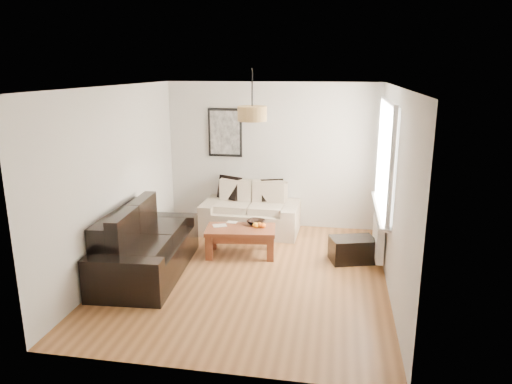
% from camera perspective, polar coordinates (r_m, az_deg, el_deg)
% --- Properties ---
extents(floor, '(4.50, 4.50, 0.00)m').
position_cam_1_polar(floor, '(6.79, -0.89, -9.88)').
color(floor, brown).
rests_on(floor, ground).
extents(ceiling, '(3.80, 4.50, 0.00)m').
position_cam_1_polar(ceiling, '(6.18, -0.99, 12.60)').
color(ceiling, white).
rests_on(ceiling, floor).
extents(wall_back, '(3.80, 0.04, 2.60)m').
position_cam_1_polar(wall_back, '(8.53, 1.92, 4.41)').
color(wall_back, silver).
rests_on(wall_back, floor).
extents(wall_front, '(3.80, 0.04, 2.60)m').
position_cam_1_polar(wall_front, '(4.27, -6.67, -6.37)').
color(wall_front, silver).
rests_on(wall_front, floor).
extents(wall_left, '(0.04, 4.50, 2.60)m').
position_cam_1_polar(wall_left, '(6.97, -16.47, 1.44)').
color(wall_left, silver).
rests_on(wall_left, floor).
extents(wall_right, '(0.04, 4.50, 2.60)m').
position_cam_1_polar(wall_right, '(6.30, 16.30, 0.07)').
color(wall_right, silver).
rests_on(wall_right, floor).
extents(window_bay, '(0.14, 1.90, 1.60)m').
position_cam_1_polar(window_bay, '(7.01, 15.49, 4.09)').
color(window_bay, white).
rests_on(window_bay, wall_right).
extents(radiator, '(0.10, 0.90, 0.52)m').
position_cam_1_polar(radiator, '(7.32, 14.52, -5.32)').
color(radiator, white).
rests_on(radiator, wall_right).
extents(poster, '(0.62, 0.04, 0.87)m').
position_cam_1_polar(poster, '(8.60, -3.74, 7.17)').
color(poster, black).
rests_on(poster, wall_back).
extents(pendant_shade, '(0.40, 0.40, 0.20)m').
position_cam_1_polar(pendant_shade, '(6.50, -0.46, 9.44)').
color(pendant_shade, tan).
rests_on(pendant_shade, ceiling).
extents(loveseat_cream, '(1.70, 0.96, 0.83)m').
position_cam_1_polar(loveseat_cream, '(8.34, -0.65, -2.07)').
color(loveseat_cream, '#BAAF96').
rests_on(loveseat_cream, floor).
extents(sofa_leather, '(1.14, 2.13, 0.89)m').
position_cam_1_polar(sofa_leather, '(6.86, -13.06, -5.99)').
color(sofa_leather, black).
rests_on(sofa_leather, floor).
extents(coffee_table, '(1.13, 0.71, 0.44)m').
position_cam_1_polar(coffee_table, '(7.39, -1.85, -5.97)').
color(coffee_table, brown).
rests_on(coffee_table, floor).
extents(ottoman, '(0.74, 0.58, 0.37)m').
position_cam_1_polar(ottoman, '(7.30, 11.55, -6.83)').
color(ottoman, black).
rests_on(ottoman, floor).
extents(cushion_left, '(0.44, 0.30, 0.42)m').
position_cam_1_polar(cushion_left, '(8.53, -3.22, 0.53)').
color(cushion_left, black).
rests_on(cushion_left, loveseat_cream).
extents(cushion_right, '(0.42, 0.25, 0.40)m').
position_cam_1_polar(cushion_right, '(8.39, 1.95, 0.22)').
color(cushion_right, black).
rests_on(cushion_right, loveseat_cream).
extents(fruit_bowl, '(0.33, 0.33, 0.07)m').
position_cam_1_polar(fruit_bowl, '(7.48, 0.00, -3.65)').
color(fruit_bowl, black).
rests_on(fruit_bowl, coffee_table).
extents(orange_a, '(0.10, 0.10, 0.09)m').
position_cam_1_polar(orange_a, '(7.34, 0.38, -3.98)').
color(orange_a, orange).
rests_on(orange_a, fruit_bowl).
extents(orange_b, '(0.09, 0.09, 0.09)m').
position_cam_1_polar(orange_b, '(7.31, 0.86, -4.06)').
color(orange_b, orange).
rests_on(orange_b, fruit_bowl).
extents(orange_c, '(0.11, 0.11, 0.09)m').
position_cam_1_polar(orange_c, '(7.32, -0.05, -4.03)').
color(orange_c, orange).
rests_on(orange_c, fruit_bowl).
extents(papers, '(0.25, 0.22, 0.01)m').
position_cam_1_polar(papers, '(7.44, -4.39, -4.05)').
color(papers, beige).
rests_on(papers, coffee_table).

